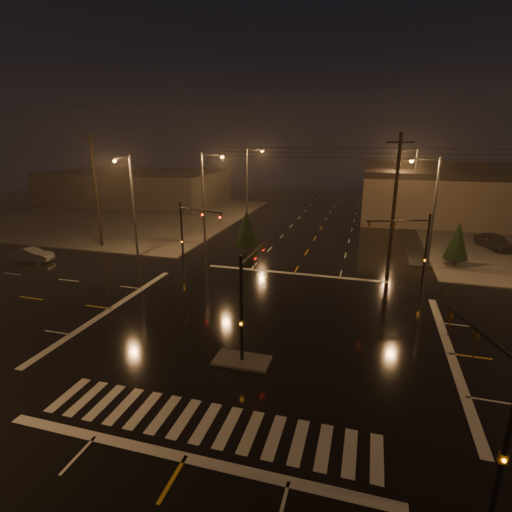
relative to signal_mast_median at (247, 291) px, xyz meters
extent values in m
plane|color=black|center=(0.00, 3.07, -3.75)|extent=(140.00, 140.00, 0.00)
cube|color=#4E4B46|center=(-30.00, 33.07, -3.69)|extent=(36.00, 36.00, 0.12)
cube|color=#4E4B46|center=(0.00, -0.93, -3.68)|extent=(3.00, 1.60, 0.15)
cube|color=beige|center=(0.00, -5.93, -3.75)|extent=(15.00, 2.60, 0.01)
cube|color=beige|center=(0.00, -7.93, -3.75)|extent=(16.00, 0.50, 0.01)
cube|color=beige|center=(0.00, 14.07, -3.75)|extent=(16.00, 0.50, 0.01)
cube|color=#433E3B|center=(-35.00, 45.07, -0.95)|extent=(30.00, 18.00, 5.60)
cylinder|color=black|center=(0.00, -0.93, -0.75)|extent=(0.18, 0.18, 6.00)
cylinder|color=black|center=(0.00, 1.32, 1.75)|extent=(0.12, 4.50, 0.12)
imported|color=#594707|center=(0.00, 3.35, 1.70)|extent=(0.16, 0.20, 1.00)
cube|color=#594707|center=(0.00, -0.93, -1.45)|extent=(0.25, 0.18, 0.35)
cylinder|color=black|center=(10.50, 13.57, -0.75)|extent=(0.18, 0.18, 6.00)
cylinder|color=black|center=(8.15, 12.72, 1.75)|extent=(4.74, 1.82, 0.12)
imported|color=#594707|center=(6.04, 11.95, 1.70)|extent=(0.24, 0.22, 1.00)
cube|color=#594707|center=(10.50, 13.57, -1.45)|extent=(0.25, 0.18, 0.35)
cylinder|color=black|center=(-10.50, 13.57, -0.75)|extent=(0.18, 0.18, 6.00)
cylinder|color=black|center=(-8.15, 12.72, 1.75)|extent=(4.74, 1.82, 0.12)
imported|color=#594707|center=(-6.04, 11.95, 1.70)|extent=(0.24, 0.22, 1.00)
cube|color=#594707|center=(-10.50, 13.57, -1.45)|extent=(0.25, 0.18, 0.35)
cylinder|color=black|center=(10.50, -7.43, -0.75)|extent=(0.18, 0.18, 6.00)
cylinder|color=black|center=(9.82, -5.55, 1.75)|extent=(1.48, 3.80, 0.12)
imported|color=#594707|center=(9.20, -3.86, 1.70)|extent=(0.22, 0.24, 1.00)
cube|color=#594707|center=(10.50, -7.43, -1.45)|extent=(0.25, 0.18, 0.35)
cylinder|color=#38383A|center=(-11.50, 21.07, 1.25)|extent=(0.24, 0.24, 10.00)
cylinder|color=#38383A|center=(-10.30, 21.07, 6.05)|extent=(2.40, 0.14, 0.14)
cube|color=#38383A|center=(-9.20, 21.07, 6.00)|extent=(0.70, 0.30, 0.18)
sphere|color=orange|center=(-9.20, 21.07, 5.87)|extent=(0.32, 0.32, 0.32)
cylinder|color=#38383A|center=(-11.50, 37.07, 1.25)|extent=(0.24, 0.24, 10.00)
cylinder|color=#38383A|center=(-10.30, 37.07, 6.05)|extent=(2.40, 0.14, 0.14)
cube|color=#38383A|center=(-9.20, 37.07, 6.00)|extent=(0.70, 0.30, 0.18)
sphere|color=orange|center=(-9.20, 37.07, 5.87)|extent=(0.32, 0.32, 0.32)
cylinder|color=#38383A|center=(11.50, 19.07, 1.25)|extent=(0.24, 0.24, 10.00)
cylinder|color=#38383A|center=(10.30, 19.07, 6.05)|extent=(2.40, 0.14, 0.14)
cube|color=#38383A|center=(9.20, 19.07, 6.00)|extent=(0.70, 0.30, 0.18)
sphere|color=orange|center=(9.20, 19.07, 5.87)|extent=(0.32, 0.32, 0.32)
cylinder|color=#38383A|center=(11.50, 39.07, 1.25)|extent=(0.24, 0.24, 10.00)
cylinder|color=#38383A|center=(10.30, 39.07, 6.05)|extent=(2.40, 0.14, 0.14)
cube|color=#38383A|center=(9.20, 39.07, 6.00)|extent=(0.70, 0.30, 0.18)
sphere|color=orange|center=(9.20, 39.07, 5.87)|extent=(0.32, 0.32, 0.32)
cylinder|color=#38383A|center=(-16.00, 14.57, 1.25)|extent=(0.24, 0.24, 10.00)
cylinder|color=#38383A|center=(-16.00, 13.37, 6.05)|extent=(0.14, 2.40, 0.14)
cube|color=#38383A|center=(-16.00, 12.27, 6.00)|extent=(0.30, 0.70, 0.18)
sphere|color=orange|center=(-16.00, 12.27, 5.87)|extent=(0.32, 0.32, 0.32)
cylinder|color=black|center=(-22.00, 17.07, 2.25)|extent=(0.32, 0.32, 12.00)
cube|color=black|center=(-22.00, 17.07, 7.45)|extent=(2.20, 0.12, 0.12)
cylinder|color=black|center=(8.00, 17.07, 2.25)|extent=(0.32, 0.32, 12.00)
cube|color=black|center=(8.00, 17.07, 7.45)|extent=(2.20, 0.12, 0.12)
cylinder|color=black|center=(14.03, 20.38, -3.40)|extent=(0.18, 0.18, 0.70)
cone|color=black|center=(14.03, 20.38, -1.32)|extent=(2.22, 2.22, 3.47)
cylinder|color=black|center=(-6.14, 19.60, -3.40)|extent=(0.18, 0.18, 0.70)
cone|color=black|center=(-6.14, 19.60, -1.22)|extent=(2.35, 2.35, 3.67)
imported|color=black|center=(19.17, 27.76, -2.89)|extent=(3.64, 5.45, 1.72)
imported|color=#595B60|center=(-25.23, 10.52, -3.07)|extent=(4.34, 2.09, 1.37)
camera|label=1|loc=(5.97, -18.98, 7.97)|focal=28.00mm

